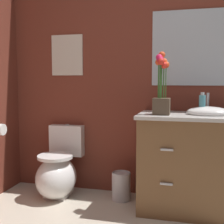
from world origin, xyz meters
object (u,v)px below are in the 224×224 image
(vanity_cabinet, at_px, (193,162))
(soap_bottle, at_px, (202,104))
(flower_vase, at_px, (162,91))
(trash_bin, at_px, (121,186))
(wall_mirror, at_px, (195,48))
(wall_poster, at_px, (67,55))
(toilet, at_px, (58,172))

(vanity_cabinet, distance_m, soap_bottle, 0.51)
(flower_vase, height_order, trash_bin, flower_vase)
(soap_bottle, height_order, trash_bin, soap_bottle)
(vanity_cabinet, distance_m, wall_mirror, 1.05)
(flower_vase, bearing_deg, vanity_cabinet, 18.81)
(trash_bin, distance_m, wall_poster, 1.43)
(soap_bottle, bearing_deg, vanity_cabinet, -176.05)
(vanity_cabinet, height_order, trash_bin, vanity_cabinet)
(wall_poster, distance_m, wall_mirror, 1.28)
(flower_vase, height_order, wall_mirror, wall_mirror)
(soap_bottle, distance_m, wall_poster, 1.46)
(toilet, height_order, wall_mirror, wall_mirror)
(wall_poster, bearing_deg, flower_vase, -20.79)
(toilet, xyz_separation_m, soap_bottle, (1.35, -0.02, 0.70))
(wall_poster, height_order, wall_mirror, wall_mirror)
(soap_bottle, height_order, wall_poster, wall_poster)
(vanity_cabinet, xyz_separation_m, soap_bottle, (0.07, 0.00, 0.50))
(trash_bin, bearing_deg, wall_poster, 161.69)
(toilet, distance_m, flower_vase, 1.31)
(flower_vase, relative_size, soap_bottle, 2.82)
(vanity_cabinet, bearing_deg, soap_bottle, 3.95)
(toilet, xyz_separation_m, flower_vase, (1.02, -0.12, 0.82))
(vanity_cabinet, relative_size, trash_bin, 3.82)
(flower_vase, height_order, soap_bottle, flower_vase)
(vanity_cabinet, height_order, wall_poster, wall_poster)
(vanity_cabinet, height_order, soap_bottle, soap_bottle)
(toilet, relative_size, wall_poster, 1.66)
(flower_vase, relative_size, wall_mirror, 0.67)
(flower_vase, xyz_separation_m, trash_bin, (-0.39, 0.18, -0.92))
(toilet, distance_m, wall_mirror, 1.78)
(soap_bottle, distance_m, wall_mirror, 0.59)
(wall_poster, bearing_deg, vanity_cabinet, -12.88)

